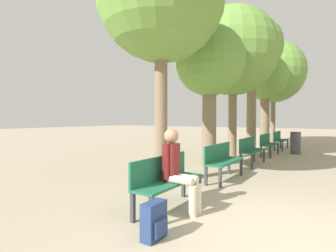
# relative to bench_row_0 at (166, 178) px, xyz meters

# --- Properties ---
(ground_plane) EXTENTS (80.00, 80.00, 0.00)m
(ground_plane) POSITION_rel_bench_row_0_xyz_m (1.96, -0.17, -0.52)
(ground_plane) COLOR tan
(bench_row_0) EXTENTS (0.43, 1.57, 0.88)m
(bench_row_0) POSITION_rel_bench_row_0_xyz_m (0.00, 0.00, 0.00)
(bench_row_0) COLOR #1E6042
(bench_row_0) RESTS_ON ground_plane
(bench_row_1) EXTENTS (0.43, 1.57, 0.88)m
(bench_row_1) POSITION_rel_bench_row_0_xyz_m (0.00, 2.50, 0.00)
(bench_row_1) COLOR #1E6042
(bench_row_1) RESTS_ON ground_plane
(bench_row_2) EXTENTS (0.43, 1.57, 0.88)m
(bench_row_2) POSITION_rel_bench_row_0_xyz_m (0.00, 4.99, 0.00)
(bench_row_2) COLOR #1E6042
(bench_row_2) RESTS_ON ground_plane
(bench_row_3) EXTENTS (0.43, 1.57, 0.88)m
(bench_row_3) POSITION_rel_bench_row_0_xyz_m (0.00, 7.49, 0.00)
(bench_row_3) COLOR #1E6042
(bench_row_3) RESTS_ON ground_plane
(bench_row_4) EXTENTS (0.43, 1.57, 0.88)m
(bench_row_4) POSITION_rel_bench_row_0_xyz_m (0.00, 9.99, 0.00)
(bench_row_4) COLOR #1E6042
(bench_row_4) RESTS_ON ground_plane
(tree_row_1) EXTENTS (2.23, 2.23, 4.45)m
(tree_row_1) POSITION_rel_bench_row_0_xyz_m (-1.03, 4.02, 2.72)
(tree_row_1) COLOR #7A664C
(tree_row_1) RESTS_ON ground_plane
(tree_row_2) EXTENTS (3.37, 3.37, 5.77)m
(tree_row_2) POSITION_rel_bench_row_0_xyz_m (-1.03, 6.19, 3.54)
(tree_row_2) COLOR #7A664C
(tree_row_2) RESTS_ON ground_plane
(tree_row_3) EXTENTS (2.77, 2.77, 6.25)m
(tree_row_3) POSITION_rel_bench_row_0_xyz_m (-1.03, 8.77, 4.24)
(tree_row_3) COLOR #7A664C
(tree_row_3) RESTS_ON ground_plane
(tree_row_4) EXTENTS (2.47, 2.47, 5.02)m
(tree_row_4) POSITION_rel_bench_row_0_xyz_m (-1.03, 11.40, 3.15)
(tree_row_4) COLOR #7A664C
(tree_row_4) RESTS_ON ground_plane
(tree_row_5) EXTENTS (3.79, 3.79, 6.29)m
(tree_row_5) POSITION_rel_bench_row_0_xyz_m (-1.03, 13.56, 3.85)
(tree_row_5) COLOR #7A664C
(tree_row_5) RESTS_ON ground_plane
(person_seated) EXTENTS (0.62, 0.35, 1.34)m
(person_seated) POSITION_rel_bench_row_0_xyz_m (0.23, 0.00, 0.19)
(person_seated) COLOR beige
(person_seated) RESTS_ON ground_plane
(backpack) EXTENTS (0.21, 0.36, 0.47)m
(backpack) POSITION_rel_bench_row_0_xyz_m (0.49, -1.00, -0.29)
(backpack) COLOR navy
(backpack) RESTS_ON ground_plane
(trash_bin) EXTENTS (0.42, 0.42, 0.94)m
(trash_bin) POSITION_rel_bench_row_0_xyz_m (0.87, 8.64, -0.05)
(trash_bin) COLOR #4C4C51
(trash_bin) RESTS_ON ground_plane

